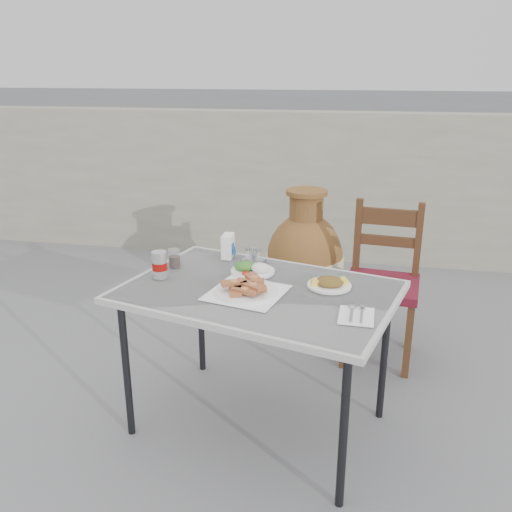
% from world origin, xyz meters
% --- Properties ---
extents(ground, '(80.00, 80.00, 0.00)m').
position_xyz_m(ground, '(0.00, 0.00, 0.00)').
color(ground, slate).
rests_on(ground, ground).
extents(cafe_table, '(1.25, 1.00, 0.67)m').
position_xyz_m(cafe_table, '(0.10, 0.11, 0.62)').
color(cafe_table, black).
rests_on(cafe_table, ground).
extents(pide_plate, '(0.35, 0.35, 0.06)m').
position_xyz_m(pide_plate, '(0.06, 0.05, 0.69)').
color(pide_plate, white).
rests_on(pide_plate, cafe_table).
extents(salad_rice_plate, '(0.20, 0.20, 0.05)m').
position_xyz_m(salad_rice_plate, '(0.03, 0.28, 0.68)').
color(salad_rice_plate, white).
rests_on(salad_rice_plate, cafe_table).
extents(salad_chopped_plate, '(0.18, 0.18, 0.04)m').
position_xyz_m(salad_chopped_plate, '(0.38, 0.19, 0.68)').
color(salad_chopped_plate, white).
rests_on(salad_chopped_plate, cafe_table).
extents(soda_can, '(0.07, 0.07, 0.12)m').
position_xyz_m(soda_can, '(-0.34, 0.14, 0.72)').
color(soda_can, white).
rests_on(soda_can, cafe_table).
extents(cola_glass, '(0.06, 0.06, 0.08)m').
position_xyz_m(cola_glass, '(-0.33, 0.29, 0.70)').
color(cola_glass, white).
rests_on(cola_glass, cafe_table).
extents(napkin_holder, '(0.06, 0.10, 0.11)m').
position_xyz_m(napkin_holder, '(-0.12, 0.46, 0.72)').
color(napkin_holder, white).
rests_on(napkin_holder, cafe_table).
extents(condiment_caddy, '(0.12, 0.11, 0.07)m').
position_xyz_m(condiment_caddy, '(0.01, 0.42, 0.69)').
color(condiment_caddy, '#ADADB3').
rests_on(condiment_caddy, cafe_table).
extents(cutlery_napkin, '(0.13, 0.18, 0.01)m').
position_xyz_m(cutlery_napkin, '(0.50, -0.07, 0.67)').
color(cutlery_napkin, white).
rests_on(cutlery_napkin, cafe_table).
extents(chair, '(0.42, 0.42, 0.85)m').
position_xyz_m(chair, '(0.63, 0.87, 0.44)').
color(chair, '#36220E').
rests_on(chair, ground).
extents(terracotta_urn, '(0.48, 0.48, 0.84)m').
position_xyz_m(terracotta_urn, '(0.17, 1.24, 0.39)').
color(terracotta_urn, brown).
rests_on(terracotta_urn, ground).
extents(back_wall, '(6.00, 0.25, 1.20)m').
position_xyz_m(back_wall, '(0.00, 2.50, 0.60)').
color(back_wall, '#9E9784').
rests_on(back_wall, ground).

